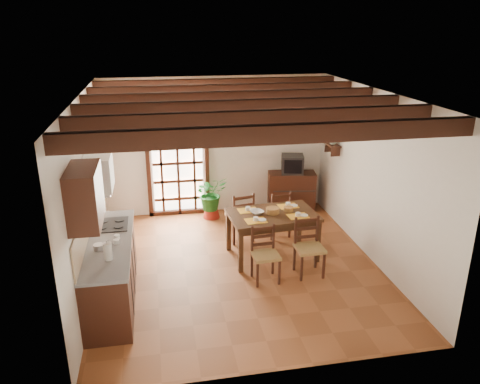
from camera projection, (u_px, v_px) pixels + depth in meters
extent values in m
plane|color=brown|center=(238.00, 266.00, 7.69)|extent=(5.00, 5.00, 0.00)
cube|color=silver|center=(216.00, 146.00, 9.52)|extent=(4.50, 0.02, 2.80)
cube|color=silver|center=(281.00, 263.00, 4.90)|extent=(4.50, 0.02, 2.80)
cube|color=silver|center=(87.00, 195.00, 6.82)|extent=(0.02, 5.00, 2.80)
cube|color=silver|center=(374.00, 178.00, 7.59)|extent=(0.02, 5.00, 2.80)
cube|color=white|center=(238.00, 94.00, 6.73)|extent=(4.50, 5.00, 0.02)
cube|color=black|center=(275.00, 134.00, 4.83)|extent=(4.50, 0.14, 0.20)
cube|color=black|center=(257.00, 119.00, 5.60)|extent=(4.50, 0.14, 0.20)
cube|color=black|center=(244.00, 107.00, 6.38)|extent=(4.50, 0.14, 0.20)
cube|color=black|center=(233.00, 98.00, 7.15)|extent=(4.50, 0.14, 0.20)
cube|color=black|center=(225.00, 90.00, 7.93)|extent=(4.50, 0.14, 0.20)
cube|color=black|center=(218.00, 84.00, 8.70)|extent=(4.50, 0.14, 0.20)
cube|color=white|center=(178.00, 162.00, 9.47)|extent=(1.01, 0.02, 2.11)
cube|color=#341910|center=(175.00, 107.00, 9.04)|extent=(1.26, 0.10, 0.08)
cube|color=#341910|center=(148.00, 165.00, 9.32)|extent=(0.08, 0.10, 2.28)
cube|color=#341910|center=(207.00, 162.00, 9.53)|extent=(0.08, 0.10, 2.28)
cube|color=#341910|center=(178.00, 163.00, 9.41)|extent=(1.01, 0.03, 2.02)
cube|color=#341910|center=(111.00, 272.00, 6.65)|extent=(0.60, 2.20, 0.88)
cube|color=slate|center=(108.00, 242.00, 6.49)|extent=(0.64, 2.25, 0.04)
cube|color=tan|center=(85.00, 229.00, 6.36)|extent=(0.02, 2.20, 0.50)
cube|color=#341910|center=(85.00, 196.00, 5.50)|extent=(0.35, 0.80, 0.70)
cube|color=white|center=(98.00, 173.00, 6.69)|extent=(0.38, 0.60, 0.50)
cube|color=silver|center=(100.00, 190.00, 6.78)|extent=(0.32, 0.55, 0.04)
cube|color=black|center=(111.00, 225.00, 6.99)|extent=(0.50, 0.55, 0.02)
cylinder|color=white|center=(108.00, 252.00, 5.95)|extent=(0.11, 0.11, 0.24)
cylinder|color=silver|center=(99.00, 248.00, 6.22)|extent=(0.14, 0.14, 0.10)
cube|color=#392212|center=(273.00, 215.00, 7.78)|extent=(1.51, 1.04, 0.05)
cube|color=#392212|center=(272.00, 219.00, 7.81)|extent=(1.36, 0.94, 0.10)
cube|color=#392212|center=(299.00, 223.00, 8.45)|extent=(0.08, 0.08, 0.73)
cube|color=#392212|center=(228.00, 231.00, 8.12)|extent=(0.08, 0.08, 0.73)
cube|color=#392212|center=(318.00, 242.00, 7.72)|extent=(0.08, 0.08, 0.73)
cube|color=#392212|center=(241.00, 251.00, 7.39)|extent=(0.08, 0.08, 0.73)
cube|color=#A17D44|center=(266.00, 255.00, 7.12)|extent=(0.42, 0.40, 0.05)
cube|color=#341910|center=(263.00, 238.00, 7.20)|extent=(0.40, 0.06, 0.44)
cube|color=#341910|center=(265.00, 268.00, 7.20)|extent=(0.40, 0.38, 0.43)
cube|color=#A17D44|center=(310.00, 248.00, 7.29)|extent=(0.44, 0.42, 0.05)
cube|color=#341910|center=(307.00, 230.00, 7.37)|extent=(0.43, 0.05, 0.47)
cube|color=#341910|center=(309.00, 261.00, 7.37)|extent=(0.42, 0.40, 0.46)
cube|color=#A17D44|center=(240.00, 216.00, 8.48)|extent=(0.51, 0.49, 0.05)
cube|color=#341910|center=(244.00, 207.00, 8.24)|extent=(0.43, 0.13, 0.48)
cube|color=#341910|center=(240.00, 228.00, 8.56)|extent=(0.49, 0.47, 0.47)
cube|color=#A17D44|center=(277.00, 213.00, 8.66)|extent=(0.47, 0.45, 0.05)
cube|color=#341910|center=(281.00, 205.00, 8.44)|extent=(0.42, 0.10, 0.46)
cube|color=#341910|center=(277.00, 224.00, 8.74)|extent=(0.45, 0.43, 0.45)
cube|color=gold|center=(254.00, 219.00, 7.49)|extent=(0.33, 0.25, 0.01)
cube|color=gold|center=(297.00, 215.00, 7.62)|extent=(0.33, 0.25, 0.01)
cube|color=gold|center=(249.00, 208.00, 7.91)|extent=(0.33, 0.25, 0.01)
cube|color=gold|center=(290.00, 205.00, 8.04)|extent=(0.33, 0.25, 0.01)
cylinder|color=olive|center=(273.00, 209.00, 7.75)|extent=(0.23, 0.23, 0.09)
imported|color=white|center=(257.00, 212.00, 7.75)|extent=(0.28, 0.28, 0.05)
cube|color=#341910|center=(291.00, 191.00, 9.87)|extent=(1.03, 0.58, 0.83)
cube|color=black|center=(292.00, 164.00, 9.66)|extent=(0.52, 0.49, 0.38)
cube|color=black|center=(295.00, 167.00, 9.48)|extent=(0.35, 0.10, 0.28)
cube|color=white|center=(288.00, 126.00, 9.64)|extent=(0.25, 0.03, 0.32)
cone|color=maroon|center=(211.00, 213.00, 9.56)|extent=(0.34, 0.34, 0.21)
imported|color=#144C19|center=(211.00, 191.00, 9.40)|extent=(1.97, 1.82, 1.82)
cube|color=#341910|center=(333.00, 145.00, 9.00)|extent=(0.20, 0.42, 0.03)
cube|color=#341910|center=(336.00, 152.00, 8.88)|extent=(0.18, 0.03, 0.18)
cube|color=#341910|center=(329.00, 147.00, 9.19)|extent=(0.18, 0.03, 0.18)
imported|color=#B2BFB2|center=(333.00, 140.00, 8.97)|extent=(0.15, 0.15, 0.15)
sphere|color=gold|center=(334.00, 129.00, 8.90)|extent=(0.14, 0.14, 0.14)
cylinder|color=#144C19|center=(333.00, 137.00, 8.95)|extent=(0.01, 0.01, 0.28)
cube|color=brown|center=(339.00, 119.00, 8.85)|extent=(0.03, 0.32, 0.32)
cube|color=#C3B292|center=(338.00, 119.00, 8.84)|extent=(0.01, 0.26, 0.26)
cylinder|color=black|center=(274.00, 112.00, 7.30)|extent=(0.01, 0.01, 0.70)
cone|color=beige|center=(273.00, 136.00, 7.42)|extent=(0.36, 0.36, 0.14)
sphere|color=#FFD88C|center=(273.00, 141.00, 7.45)|extent=(0.09, 0.09, 0.09)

